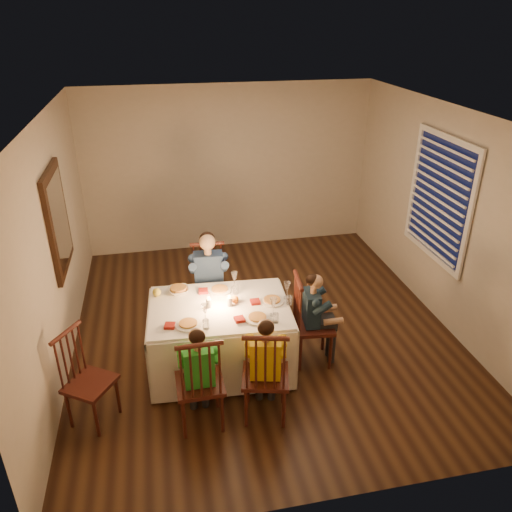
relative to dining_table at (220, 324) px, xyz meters
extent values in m
plane|color=black|center=(0.60, 0.64, -0.55)|extent=(5.00, 5.00, 0.00)
cube|color=#C0B4A4|center=(-1.65, 0.64, 0.75)|extent=(0.02, 5.00, 2.60)
cube|color=#C0B4A4|center=(2.85, 0.64, 0.75)|extent=(0.02, 5.00, 2.60)
cube|color=#C0B4A4|center=(0.60, 3.14, 0.75)|extent=(4.50, 0.02, 2.60)
plane|color=white|center=(0.60, 0.64, 2.05)|extent=(5.00, 5.00, 0.00)
cube|color=white|center=(0.00, 0.00, 0.20)|extent=(1.51, 1.12, 0.04)
cube|color=white|center=(0.03, 0.53, -0.17)|extent=(1.49, 0.11, 0.72)
cube|color=white|center=(-0.03, -0.53, -0.17)|extent=(1.49, 0.11, 0.72)
cube|color=white|center=(0.73, -0.04, -0.17)|extent=(0.08, 1.07, 0.72)
cube|color=white|center=(-0.73, 0.04, -0.17)|extent=(0.08, 1.07, 0.72)
cylinder|color=white|center=(0.05, 0.31, 0.23)|extent=(0.28, 0.28, 0.02)
cylinder|color=white|center=(-0.34, -0.29, 0.23)|extent=(0.28, 0.28, 0.02)
cylinder|color=white|center=(0.34, -0.31, 0.23)|extent=(0.28, 0.28, 0.02)
cylinder|color=white|center=(0.56, -0.02, 0.23)|extent=(0.28, 0.28, 0.02)
cylinder|color=silver|center=(-0.11, 0.01, 0.27)|extent=(0.06, 0.06, 0.10)
cylinder|color=silver|center=(0.11, -0.01, 0.27)|extent=(0.06, 0.06, 0.10)
sphere|color=yellow|center=(-0.63, 0.35, 0.27)|extent=(0.09, 0.09, 0.09)
sphere|color=orange|center=(0.18, 0.04, 0.26)|extent=(0.08, 0.08, 0.08)
imported|color=white|center=(-0.40, 0.37, 0.25)|extent=(0.25, 0.25, 0.06)
cube|color=black|center=(-1.62, 0.94, 0.95)|extent=(0.05, 0.95, 1.15)
cube|color=white|center=(-1.59, 0.94, 0.95)|extent=(0.01, 0.78, 0.98)
cube|color=black|center=(2.83, 0.74, 0.95)|extent=(0.01, 1.20, 1.40)
cube|color=white|center=(2.82, 0.74, 0.95)|extent=(0.03, 1.34, 1.54)
camera|label=1|loc=(-0.51, -4.41, 3.02)|focal=35.00mm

